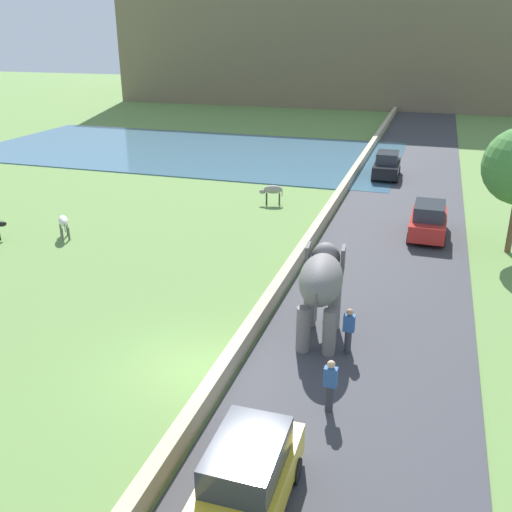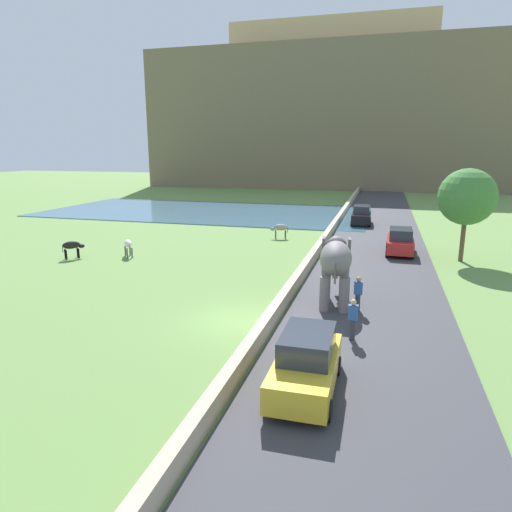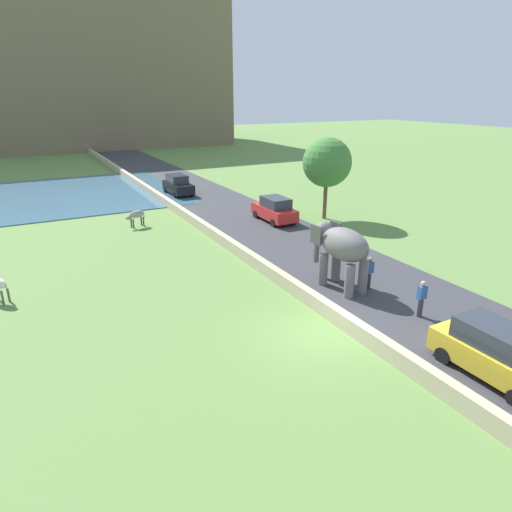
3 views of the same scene
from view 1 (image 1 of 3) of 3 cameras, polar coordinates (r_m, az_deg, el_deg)
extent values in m
plane|color=#608442|center=(17.89, -6.64, -11.16)|extent=(220.00, 220.00, 0.00)
cube|color=#38383D|center=(34.98, 14.55, 5.09)|extent=(7.00, 120.00, 0.06)
cube|color=tan|center=(33.36, 7.84, 5.32)|extent=(0.40, 110.00, 0.65)
cube|color=#426B84|center=(50.07, -7.03, 10.56)|extent=(36.00, 18.00, 0.08)
cube|color=#75664C|center=(90.49, 10.46, 23.12)|extent=(64.00, 28.00, 24.46)
ellipsoid|color=slate|center=(18.31, 6.59, -2.35)|extent=(1.64, 2.82, 1.50)
cylinder|color=slate|center=(19.76, 5.46, -5.04)|extent=(0.44, 0.44, 1.60)
cylinder|color=slate|center=(19.70, 7.90, -5.24)|extent=(0.44, 0.44, 1.60)
cylinder|color=slate|center=(18.22, 4.77, -7.48)|extent=(0.44, 0.44, 1.60)
cylinder|color=slate|center=(18.15, 7.42, -7.72)|extent=(0.44, 0.44, 1.60)
ellipsoid|color=slate|center=(19.54, 7.05, -0.18)|extent=(1.08, 0.99, 1.10)
cube|color=#504C4C|center=(19.46, 5.26, -0.09)|extent=(0.18, 0.71, 0.90)
cube|color=#504C4C|center=(19.37, 8.78, -0.37)|extent=(0.18, 0.71, 0.90)
cylinder|color=slate|center=(20.32, 7.07, -2.01)|extent=(0.28, 0.28, 1.50)
cone|color=silver|center=(20.10, 6.48, -0.87)|extent=(0.17, 0.57, 0.17)
cone|color=silver|center=(20.07, 7.73, -0.97)|extent=(0.17, 0.57, 0.17)
cylinder|color=#504C4C|center=(17.27, 6.07, -5.17)|extent=(0.08, 0.08, 0.90)
cylinder|color=#33333D|center=(18.46, 9.25, -8.63)|extent=(0.22, 0.22, 0.85)
cube|color=#2D569E|center=(18.12, 9.39, -6.70)|extent=(0.36, 0.22, 0.56)
sphere|color=tan|center=(17.94, 9.46, -5.61)|extent=(0.22, 0.22, 0.22)
cylinder|color=#33333D|center=(15.87, 7.41, -14.13)|extent=(0.22, 0.22, 0.85)
cube|color=#2D569E|center=(15.47, 7.54, -12.02)|extent=(0.36, 0.22, 0.56)
sphere|color=tan|center=(15.25, 7.61, -10.80)|extent=(0.22, 0.22, 0.22)
cube|color=black|center=(41.05, 13.05, 8.62)|extent=(1.77, 4.03, 0.80)
cube|color=#2D333D|center=(41.09, 13.16, 9.70)|extent=(1.48, 2.23, 0.70)
cylinder|color=black|center=(39.84, 14.02, 7.55)|extent=(0.19, 0.60, 0.60)
cylinder|color=black|center=(39.93, 11.69, 7.77)|extent=(0.19, 0.60, 0.60)
cylinder|color=black|center=(42.37, 14.23, 8.36)|extent=(0.19, 0.60, 0.60)
cylinder|color=black|center=(42.45, 12.04, 8.57)|extent=(0.19, 0.60, 0.60)
cube|color=gold|center=(12.85, -1.17, -22.60)|extent=(1.73, 4.01, 0.80)
cube|color=#2D333D|center=(12.48, -0.89, -19.53)|extent=(1.46, 2.21, 0.70)
cylinder|color=black|center=(13.88, 4.03, -20.83)|extent=(0.18, 0.60, 0.60)
cylinder|color=black|center=(14.22, -2.70, -19.56)|extent=(0.18, 0.60, 0.60)
cube|color=red|center=(29.54, 16.98, 3.13)|extent=(1.76, 4.02, 0.80)
cube|color=#2D333D|center=(29.13, 17.13, 4.41)|extent=(1.48, 2.22, 0.70)
cylinder|color=black|center=(30.92, 15.52, 3.33)|extent=(0.19, 0.60, 0.60)
cylinder|color=black|center=(30.91, 18.50, 2.98)|extent=(0.19, 0.60, 0.60)
cylinder|color=black|center=(28.46, 15.17, 1.77)|extent=(0.19, 0.60, 0.60)
cylinder|color=black|center=(28.44, 18.40, 1.39)|extent=(0.19, 0.60, 0.60)
ellipsoid|color=gray|center=(33.81, 1.74, 6.74)|extent=(1.18, 0.71, 0.50)
cylinder|color=#373533|center=(33.82, 1.07, 5.75)|extent=(0.10, 0.10, 0.65)
cylinder|color=#373533|center=(34.12, 1.08, 5.89)|extent=(0.10, 0.10, 0.65)
cylinder|color=#373533|center=(33.81, 2.38, 5.73)|extent=(0.10, 0.10, 0.65)
cylinder|color=#373533|center=(34.11, 2.38, 5.87)|extent=(0.10, 0.10, 0.65)
ellipsoid|color=gray|center=(33.86, 0.66, 6.51)|extent=(0.45, 0.34, 0.26)
cone|color=beige|center=(33.73, 0.65, 6.75)|extent=(0.04, 0.04, 0.12)
cone|color=beige|center=(33.90, 0.66, 6.83)|extent=(0.04, 0.04, 0.12)
cylinder|color=#373533|center=(33.86, 2.65, 6.40)|extent=(0.04, 0.04, 0.45)
ellipsoid|color=black|center=(30.77, -24.25, 2.96)|extent=(0.44, 0.46, 0.26)
cone|color=beige|center=(30.81, -24.33, 3.30)|extent=(0.04, 0.04, 0.12)
cone|color=beige|center=(30.64, -24.27, 3.22)|extent=(0.04, 0.04, 0.12)
ellipsoid|color=silver|center=(29.66, -18.89, 3.38)|extent=(1.05, 1.12, 0.50)
cylinder|color=#595753|center=(30.20, -19.11, 2.52)|extent=(0.10, 0.10, 0.65)
cylinder|color=#595753|center=(30.21, -18.53, 2.60)|extent=(0.10, 0.10, 0.65)
cylinder|color=#595753|center=(29.47, -18.98, 2.07)|extent=(0.10, 0.10, 0.65)
cylinder|color=#595753|center=(29.48, -18.39, 2.15)|extent=(0.10, 0.10, 0.65)
ellipsoid|color=silver|center=(30.31, -18.96, 3.46)|extent=(0.44, 0.46, 0.26)
cone|color=beige|center=(30.26, -19.17, 3.74)|extent=(0.04, 0.04, 0.12)
cone|color=beige|center=(30.27, -18.83, 3.79)|extent=(0.04, 0.04, 0.12)
cylinder|color=#595753|center=(29.21, -18.75, 2.71)|extent=(0.04, 0.04, 0.45)
cylinder|color=brown|center=(28.64, 24.48, 3.06)|extent=(0.28, 0.28, 2.87)
camera|label=2|loc=(4.43, -127.13, -53.96)|focal=31.73mm
camera|label=3|loc=(15.64, -67.12, 4.89)|focal=31.17mm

